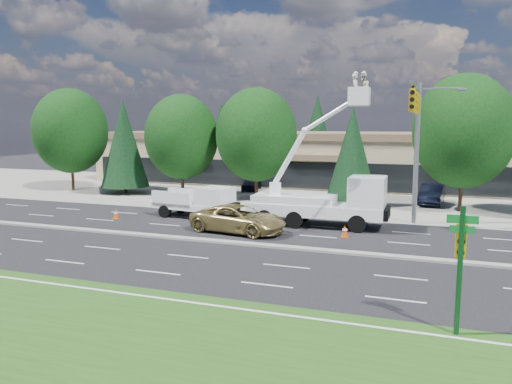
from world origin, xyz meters
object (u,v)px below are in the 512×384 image
at_px(bucket_truck, 328,195).
at_px(signal_mast, 417,130).
at_px(minivan, 239,219).
at_px(street_sign_pole, 460,256).
at_px(utility_pickup, 198,205).

bearing_deg(bucket_truck, signal_mast, 8.39).
bearing_deg(minivan, street_sign_pole, -125.14).
height_order(utility_pickup, bucket_truck, bucket_truck).
bearing_deg(utility_pickup, bucket_truck, 8.77).
bearing_deg(bucket_truck, minivan, -144.84).
distance_m(street_sign_pole, bucket_truck, 16.23).
distance_m(street_sign_pole, minivan, 16.30).
xyz_separation_m(signal_mast, minivan, (-9.76, -4.24, -5.25)).
bearing_deg(minivan, bucket_truck, -45.38).
relative_size(street_sign_pole, utility_pickup, 0.67).
distance_m(signal_mast, bucket_truck, 6.53).
xyz_separation_m(signal_mast, street_sign_pole, (1.97, -15.45, -3.61)).
relative_size(bucket_truck, minivan, 1.64).
bearing_deg(bucket_truck, utility_pickup, 179.56).
relative_size(signal_mast, street_sign_pole, 2.54).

